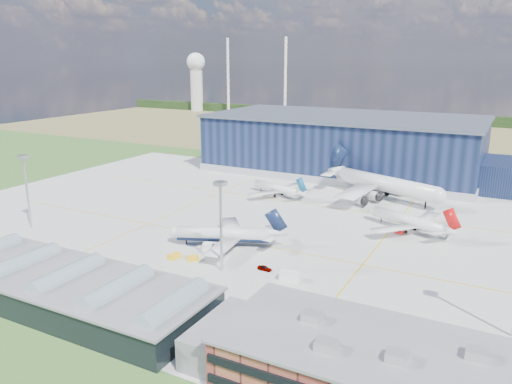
{
  "coord_description": "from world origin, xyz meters",
  "views": [
    {
      "loc": [
        71.4,
        -127.68,
        51.24
      ],
      "look_at": [
        -2.88,
        12.52,
        8.7
      ],
      "focal_mm": 35.0,
      "sensor_mm": 36.0,
      "label": 1
    }
  ],
  "objects_px": {
    "airliner_red": "(409,215)",
    "gse_van_a": "(212,247)",
    "light_mast_west": "(26,180)",
    "car_b": "(173,281)",
    "gse_cart_a": "(276,235)",
    "gse_tug_b": "(193,258)",
    "gse_cart_b": "(300,190)",
    "hangar": "(350,147)",
    "ops_building": "(367,369)",
    "airliner_widebody": "(386,176)",
    "gse_van_c": "(290,276)",
    "car_a": "(265,268)",
    "light_mast_center": "(221,212)",
    "airliner_navy": "(223,227)",
    "airliner_regional": "(277,184)",
    "gse_tug_a": "(174,256)",
    "gse_tug_c": "(445,230)"
  },
  "relations": [
    {
      "from": "ops_building",
      "to": "airliner_red",
      "type": "bearing_deg",
      "value": 97.11
    },
    {
      "from": "ops_building",
      "to": "car_a",
      "type": "distance_m",
      "value": 50.26
    },
    {
      "from": "light_mast_west",
      "to": "gse_cart_a",
      "type": "xyz_separation_m",
      "value": [
        71.32,
        28.61,
        -14.82
      ]
    },
    {
      "from": "light_mast_west",
      "to": "airliner_widebody",
      "type": "xyz_separation_m",
      "value": [
        89.47,
        85.0,
        -6.46
      ]
    },
    {
      "from": "ops_building",
      "to": "gse_tug_c",
      "type": "height_order",
      "value": "ops_building"
    },
    {
      "from": "gse_cart_b",
      "to": "airliner_widebody",
      "type": "bearing_deg",
      "value": -30.86
    },
    {
      "from": "ops_building",
      "to": "car_b",
      "type": "relative_size",
      "value": 12.05
    },
    {
      "from": "light_mast_center",
      "to": "airliner_widebody",
      "type": "xyz_separation_m",
      "value": [
        19.47,
        85.0,
        -6.46
      ]
    },
    {
      "from": "light_mast_center",
      "to": "airliner_widebody",
      "type": "bearing_deg",
      "value": 77.1
    },
    {
      "from": "airliner_regional",
      "to": "gse_tug_b",
      "type": "distance_m",
      "value": 68.58
    },
    {
      "from": "airliner_red",
      "to": "gse_van_a",
      "type": "xyz_separation_m",
      "value": [
        -44.36,
        -41.72,
        -4.2
      ]
    },
    {
      "from": "airliner_red",
      "to": "gse_van_a",
      "type": "distance_m",
      "value": 61.04
    },
    {
      "from": "airliner_widebody",
      "to": "gse_van_c",
      "type": "relative_size",
      "value": 11.72
    },
    {
      "from": "airliner_red",
      "to": "car_b",
      "type": "relative_size",
      "value": 8.44
    },
    {
      "from": "hangar",
      "to": "ops_building",
      "type": "height_order",
      "value": "hangar"
    },
    {
      "from": "gse_tug_b",
      "to": "gse_cart_b",
      "type": "bearing_deg",
      "value": 136.02
    },
    {
      "from": "hangar",
      "to": "gse_tug_c",
      "type": "xyz_separation_m",
      "value": [
        52.16,
        -68.17,
        -10.91
      ]
    },
    {
      "from": "gse_cart_b",
      "to": "car_a",
      "type": "xyz_separation_m",
      "value": [
        22.26,
        -75.14,
        -0.04
      ]
    },
    {
      "from": "airliner_navy",
      "to": "airliner_red",
      "type": "bearing_deg",
      "value": -162.35
    },
    {
      "from": "airliner_widebody",
      "to": "car_a",
      "type": "bearing_deg",
      "value": -75.25
    },
    {
      "from": "light_mast_west",
      "to": "car_b",
      "type": "distance_m",
      "value": 66.08
    },
    {
      "from": "gse_tug_b",
      "to": "gse_cart_a",
      "type": "xyz_separation_m",
      "value": [
        11.52,
        26.59,
        -0.03
      ]
    },
    {
      "from": "airliner_navy",
      "to": "gse_van_a",
      "type": "bearing_deg",
      "value": 57.74
    },
    {
      "from": "airliner_navy",
      "to": "hangar",
      "type": "bearing_deg",
      "value": -113.52
    },
    {
      "from": "gse_van_c",
      "to": "car_b",
      "type": "height_order",
      "value": "gse_van_c"
    },
    {
      "from": "airliner_navy",
      "to": "airliner_regional",
      "type": "distance_m",
      "value": 55.83
    },
    {
      "from": "airliner_regional",
      "to": "gse_tug_b",
      "type": "bearing_deg",
      "value": 115.77
    },
    {
      "from": "gse_tug_c",
      "to": "light_mast_center",
      "type": "bearing_deg",
      "value": -151.22
    },
    {
      "from": "gse_van_a",
      "to": "gse_tug_a",
      "type": "bearing_deg",
      "value": 136.01
    },
    {
      "from": "gse_tug_b",
      "to": "car_b",
      "type": "xyz_separation_m",
      "value": [
        3.59,
        -13.42,
        -0.01
      ]
    },
    {
      "from": "gse_tug_b",
      "to": "gse_cart_b",
      "type": "xyz_separation_m",
      "value": [
        -2.73,
        78.27,
        0.04
      ]
    },
    {
      "from": "ops_building",
      "to": "gse_cart_a",
      "type": "relative_size",
      "value": 16.31
    },
    {
      "from": "gse_van_c",
      "to": "gse_cart_b",
      "type": "bearing_deg",
      "value": 12.34
    },
    {
      "from": "airliner_red",
      "to": "car_b",
      "type": "distance_m",
      "value": 75.86
    },
    {
      "from": "airliner_widebody",
      "to": "gse_tug_b",
      "type": "height_order",
      "value": "airliner_widebody"
    },
    {
      "from": "gse_van_a",
      "to": "gse_cart_a",
      "type": "xyz_separation_m",
      "value": [
        10.9,
        18.33,
        -0.45
      ]
    },
    {
      "from": "gse_tug_b",
      "to": "gse_van_a",
      "type": "distance_m",
      "value": 8.3
    },
    {
      "from": "gse_van_a",
      "to": "gse_van_c",
      "type": "height_order",
      "value": "gse_van_c"
    },
    {
      "from": "airliner_red",
      "to": "gse_van_c",
      "type": "height_order",
      "value": "airliner_red"
    },
    {
      "from": "hangar",
      "to": "airliner_navy",
      "type": "relative_size",
      "value": 4.28
    },
    {
      "from": "ops_building",
      "to": "airliner_red",
      "type": "relative_size",
      "value": 1.43
    },
    {
      "from": "gse_tug_c",
      "to": "airliner_red",
      "type": "bearing_deg",
      "value": -178.3
    },
    {
      "from": "light_mast_west",
      "to": "gse_van_a",
      "type": "relative_size",
      "value": 4.75
    },
    {
      "from": "gse_tug_b",
      "to": "car_a",
      "type": "distance_m",
      "value": 19.78
    },
    {
      "from": "ops_building",
      "to": "airliner_widebody",
      "type": "distance_m",
      "value": 117.88
    },
    {
      "from": "hangar",
      "to": "gse_cart_a",
      "type": "bearing_deg",
      "value": -84.95
    },
    {
      "from": "airliner_widebody",
      "to": "gse_tug_b",
      "type": "relative_size",
      "value": 18.64
    },
    {
      "from": "light_mast_west",
      "to": "airliner_regional",
      "type": "xyz_separation_m",
      "value": [
        51.67,
        70.0,
        -10.8
      ]
    },
    {
      "from": "gse_van_a",
      "to": "hangar",
      "type": "bearing_deg",
      "value": -13.98
    },
    {
      "from": "airliner_red",
      "to": "airliner_regional",
      "type": "relative_size",
      "value": 1.14
    }
  ]
}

